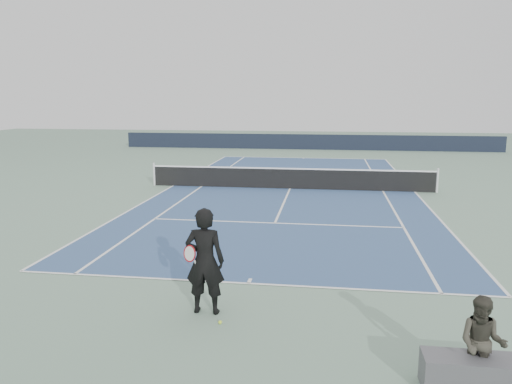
# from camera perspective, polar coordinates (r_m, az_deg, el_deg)

# --- Properties ---
(ground) EXTENTS (80.00, 80.00, 0.00)m
(ground) POSITION_cam_1_polar(r_m,az_deg,el_deg) (22.67, 3.90, 0.35)
(ground) COLOR slate
(court_surface) EXTENTS (10.97, 23.77, 0.01)m
(court_surface) POSITION_cam_1_polar(r_m,az_deg,el_deg) (22.67, 3.90, 0.37)
(court_surface) COLOR #334E78
(court_surface) RESTS_ON ground
(tennis_net) EXTENTS (12.90, 0.10, 1.07)m
(tennis_net) POSITION_cam_1_polar(r_m,az_deg,el_deg) (22.58, 3.92, 1.61)
(tennis_net) COLOR silver
(tennis_net) RESTS_ON ground
(windscreen_far) EXTENTS (30.00, 0.25, 1.20)m
(windscreen_far) POSITION_cam_1_polar(r_m,az_deg,el_deg) (40.31, 5.89, 5.72)
(windscreen_far) COLOR black
(windscreen_far) RESTS_ON ground
(tennis_player) EXTENTS (0.84, 0.57, 2.06)m
(tennis_player) POSITION_cam_1_polar(r_m,az_deg,el_deg) (9.56, -5.87, -7.84)
(tennis_player) COLOR black
(tennis_player) RESTS_ON ground
(tennis_ball) EXTENTS (0.07, 0.07, 0.07)m
(tennis_ball) POSITION_cam_1_polar(r_m,az_deg,el_deg) (9.43, -4.13, -14.62)
(tennis_ball) COLOR #CAE82F
(tennis_ball) RESTS_ON ground
(spectator_bench) EXTENTS (1.64, 1.06, 1.39)m
(spectator_bench) POSITION_cam_1_polar(r_m,az_deg,el_deg) (7.96, 24.30, -16.89)
(spectator_bench) COLOR #4C4C51
(spectator_bench) RESTS_ON ground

